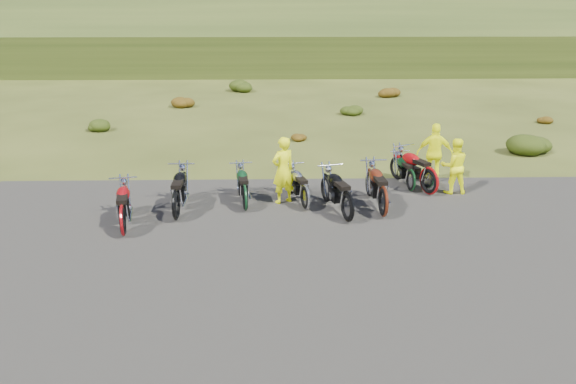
{
  "coord_description": "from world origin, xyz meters",
  "views": [
    {
      "loc": [
        -1.31,
        -13.15,
        5.54
      ],
      "look_at": [
        -0.97,
        0.58,
        0.77
      ],
      "focal_mm": 35.0,
      "sensor_mm": 36.0,
      "label": 1
    }
  ],
  "objects_px": {
    "motorcycle_0": "(177,221)",
    "motorcycle_3": "(305,210)",
    "person_middle": "(283,171)",
    "motorcycle_7": "(410,192)"
  },
  "relations": [
    {
      "from": "motorcycle_0",
      "to": "motorcycle_7",
      "type": "xyz_separation_m",
      "value": [
        6.66,
        2.15,
        0.0
      ]
    },
    {
      "from": "motorcycle_0",
      "to": "motorcycle_3",
      "type": "xyz_separation_m",
      "value": [
        3.41,
        0.68,
        0.0
      ]
    },
    {
      "from": "motorcycle_3",
      "to": "motorcycle_7",
      "type": "xyz_separation_m",
      "value": [
        3.25,
        1.47,
        0.0
      ]
    },
    {
      "from": "motorcycle_3",
      "to": "person_middle",
      "type": "height_order",
      "value": "person_middle"
    },
    {
      "from": "motorcycle_3",
      "to": "motorcycle_7",
      "type": "distance_m",
      "value": 3.57
    },
    {
      "from": "motorcycle_0",
      "to": "motorcycle_3",
      "type": "height_order",
      "value": "motorcycle_0"
    },
    {
      "from": "motorcycle_3",
      "to": "person_middle",
      "type": "relative_size",
      "value": 1.05
    },
    {
      "from": "motorcycle_7",
      "to": "person_middle",
      "type": "xyz_separation_m",
      "value": [
        -3.85,
        -0.9,
        0.95
      ]
    },
    {
      "from": "motorcycle_0",
      "to": "person_middle",
      "type": "bearing_deg",
      "value": -66.55
    },
    {
      "from": "motorcycle_0",
      "to": "motorcycle_7",
      "type": "relative_size",
      "value": 1.21
    }
  ]
}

